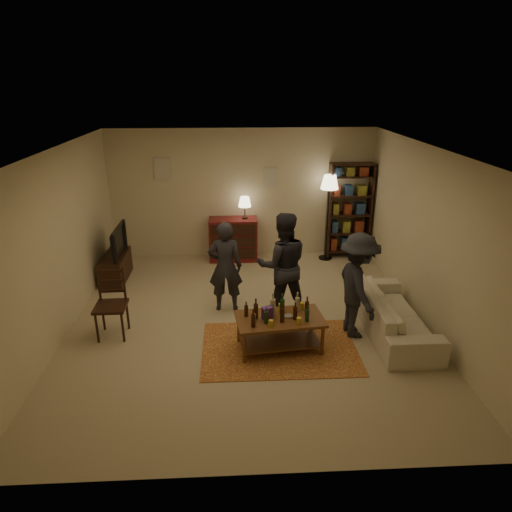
{
  "coord_description": "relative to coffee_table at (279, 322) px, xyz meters",
  "views": [
    {
      "loc": [
        -0.2,
        -6.37,
        3.63
      ],
      "look_at": [
        0.14,
        0.1,
        1.09
      ],
      "focal_mm": 32.0,
      "sensor_mm": 36.0,
      "label": 1
    }
  ],
  "objects": [
    {
      "name": "coffee_table",
      "position": [
        0.0,
        0.0,
        0.0
      ],
      "size": [
        1.29,
        0.8,
        0.84
      ],
      "rotation": [
        0.0,
        0.0,
        0.12
      ],
      "color": "brown",
      "rests_on": "ground"
    },
    {
      "name": "dining_chair",
      "position": [
        -2.45,
        0.55,
        0.13
      ],
      "size": [
        0.46,
        0.46,
        1.05
      ],
      "rotation": [
        0.0,
        0.0,
        0.01
      ],
      "color": "#321A10",
      "rests_on": "ground"
    },
    {
      "name": "bookshelf",
      "position": [
        1.82,
        3.56,
        0.6
      ],
      "size": [
        0.9,
        0.34,
        2.02
      ],
      "color": "#321A10",
      "rests_on": "ground"
    },
    {
      "name": "rug",
      "position": [
        0.01,
        -0.0,
        -0.42
      ],
      "size": [
        2.2,
        1.5,
        0.01
      ],
      "primitive_type": "cube",
      "color": "maroon",
      "rests_on": "ground"
    },
    {
      "name": "dresser",
      "position": [
        -0.61,
        3.49,
        0.04
      ],
      "size": [
        1.0,
        0.5,
        1.36
      ],
      "color": "maroon",
      "rests_on": "ground"
    },
    {
      "name": "sofa",
      "position": [
        1.78,
        0.38,
        -0.13
      ],
      "size": [
        0.81,
        2.08,
        0.61
      ],
      "primitive_type": "imported",
      "rotation": [
        0.0,
        0.0,
        1.57
      ],
      "color": "beige",
      "rests_on": "ground"
    },
    {
      "name": "person_left",
      "position": [
        -0.76,
        1.25,
        0.33
      ],
      "size": [
        0.57,
        0.38,
        1.53
      ],
      "primitive_type": "imported",
      "rotation": [
        0.0,
        0.0,
        3.12
      ],
      "color": "#24242B",
      "rests_on": "ground"
    },
    {
      "name": "person_right",
      "position": [
        0.15,
        1.03,
        0.43
      ],
      "size": [
        0.87,
        0.7,
        1.72
      ],
      "primitive_type": "imported",
      "rotation": [
        0.0,
        0.0,
        3.2
      ],
      "color": "#222229",
      "rests_on": "ground"
    },
    {
      "name": "floor",
      "position": [
        -0.42,
        0.78,
        -0.43
      ],
      "size": [
        6.0,
        6.0,
        0.0
      ],
      "primitive_type": "plane",
      "color": "#C6B793",
      "rests_on": "ground"
    },
    {
      "name": "person_by_sofa",
      "position": [
        1.18,
        0.34,
        0.37
      ],
      "size": [
        0.7,
        1.09,
        1.6
      ],
      "primitive_type": "imported",
      "rotation": [
        0.0,
        0.0,
        1.68
      ],
      "color": "#23242A",
      "rests_on": "ground"
    },
    {
      "name": "room_shell",
      "position": [
        -1.07,
        3.76,
        1.38
      ],
      "size": [
        6.0,
        6.0,
        6.0
      ],
      "color": "beige",
      "rests_on": "ground"
    },
    {
      "name": "tv_stand",
      "position": [
        -2.87,
        2.58,
        -0.05
      ],
      "size": [
        0.4,
        1.0,
        1.06
      ],
      "color": "#321A10",
      "rests_on": "ground"
    },
    {
      "name": "floor_lamp",
      "position": [
        1.35,
        3.43,
        1.1
      ],
      "size": [
        0.36,
        0.36,
        1.8
      ],
      "color": "black",
      "rests_on": "ground"
    }
  ]
}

